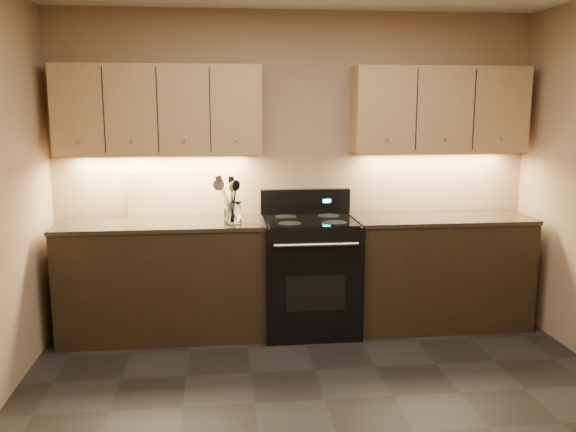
# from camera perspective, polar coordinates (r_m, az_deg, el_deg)

# --- Properties ---
(wall_back) EXTENTS (4.00, 0.04, 2.60)m
(wall_back) POSITION_cam_1_polar(r_m,az_deg,el_deg) (5.16, 0.69, 4.35)
(wall_back) COLOR #9A855A
(wall_back) RESTS_ON ground
(counter_left) EXTENTS (1.62, 0.62, 0.93)m
(counter_left) POSITION_cam_1_polar(r_m,az_deg,el_deg) (5.01, -11.55, -5.78)
(counter_left) COLOR black
(counter_left) RESTS_ON ground
(counter_right) EXTENTS (1.46, 0.62, 0.93)m
(counter_right) POSITION_cam_1_polar(r_m,az_deg,el_deg) (5.30, 13.89, -4.97)
(counter_right) COLOR black
(counter_right) RESTS_ON ground
(stove) EXTENTS (0.76, 0.68, 1.14)m
(stove) POSITION_cam_1_polar(r_m,az_deg,el_deg) (5.02, 2.03, -5.40)
(stove) COLOR black
(stove) RESTS_ON ground
(upper_cab_left) EXTENTS (1.60, 0.30, 0.70)m
(upper_cab_left) POSITION_cam_1_polar(r_m,az_deg,el_deg) (4.97, -11.96, 9.68)
(upper_cab_left) COLOR tan
(upper_cab_left) RESTS_ON wall_back
(upper_cab_right) EXTENTS (1.44, 0.30, 0.70)m
(upper_cab_right) POSITION_cam_1_polar(r_m,az_deg,el_deg) (5.26, 13.95, 9.62)
(upper_cab_right) COLOR tan
(upper_cab_right) RESTS_ON wall_back
(outlet_plate) EXTENTS (0.08, 0.01, 0.12)m
(outlet_plate) POSITION_cam_1_polar(r_m,az_deg,el_deg) (5.18, -13.73, 2.07)
(outlet_plate) COLOR #B2B5BA
(outlet_plate) RESTS_ON wall_back
(utensil_crock) EXTENTS (0.15, 0.15, 0.17)m
(utensil_crock) POSITION_cam_1_polar(r_m,az_deg,el_deg) (4.76, -5.19, 0.26)
(utensil_crock) COLOR white
(utensil_crock) RESTS_ON counter_left
(cutting_board) EXTENTS (0.30, 0.14, 0.38)m
(cutting_board) POSITION_cam_1_polar(r_m,az_deg,el_deg) (5.15, -13.11, 2.04)
(cutting_board) COLOR tan
(cutting_board) RESTS_ON counter_left
(wooden_spoon) EXTENTS (0.10, 0.07, 0.31)m
(wooden_spoon) POSITION_cam_1_polar(r_m,az_deg,el_deg) (4.74, -5.60, 1.30)
(wooden_spoon) COLOR tan
(wooden_spoon) RESTS_ON utensil_crock
(black_spoon) EXTENTS (0.11, 0.15, 0.34)m
(black_spoon) POSITION_cam_1_polar(r_m,az_deg,el_deg) (4.76, -5.34, 1.53)
(black_spoon) COLOR black
(black_spoon) RESTS_ON utensil_crock
(black_turner) EXTENTS (0.11, 0.20, 0.38)m
(black_turner) POSITION_cam_1_polar(r_m,az_deg,el_deg) (4.72, -5.19, 1.65)
(black_turner) COLOR black
(black_turner) RESTS_ON utensil_crock
(steel_spatula) EXTENTS (0.24, 0.13, 0.41)m
(steel_spatula) POSITION_cam_1_polar(r_m,az_deg,el_deg) (4.75, -4.89, 1.90)
(steel_spatula) COLOR silver
(steel_spatula) RESTS_ON utensil_crock
(steel_skimmer) EXTENTS (0.22, 0.12, 0.35)m
(steel_skimmer) POSITION_cam_1_polar(r_m,az_deg,el_deg) (4.74, -4.96, 1.50)
(steel_skimmer) COLOR silver
(steel_skimmer) RESTS_ON utensil_crock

